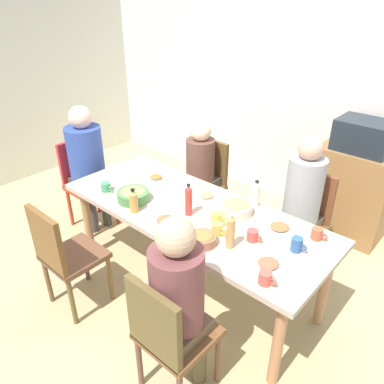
{
  "coord_description": "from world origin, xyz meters",
  "views": [
    {
      "loc": [
        1.6,
        -1.79,
        2.21
      ],
      "look_at": [
        0.0,
        0.0,
        0.89
      ],
      "focal_mm": 34.88,
      "sensor_mm": 36.0,
      "label": 1
    }
  ],
  "objects_px": {
    "dining_table": "(192,218)",
    "cup_2": "(217,229)",
    "plate_3": "(268,265)",
    "cup_0": "(317,234)",
    "cup_6": "(266,278)",
    "bottle_2": "(231,232)",
    "chair_3": "(168,334)",
    "person_1": "(87,157)",
    "plate_4": "(156,178)",
    "plate_2": "(279,228)",
    "cup_5": "(217,218)",
    "microwave": "(364,136)",
    "chair_1": "(85,178)",
    "chair_2": "(64,253)",
    "bottle_0": "(134,201)",
    "side_cabinet": "(351,193)",
    "cup_4": "(253,235)",
    "person_3": "(178,295)",
    "bottle_1": "(256,194)",
    "person_0": "(302,198)",
    "cup_3": "(297,245)",
    "plate_1": "(166,221)",
    "bottle_3": "(189,200)",
    "chair_0": "(303,218)",
    "bowl_0": "(203,239)",
    "bowl_1": "(133,195)",
    "person_4": "(199,167)",
    "chair_4": "(205,179)",
    "bowl_2": "(236,208)",
    "cup_1": "(106,187)"
  },
  "relations": [
    {
      "from": "chair_1",
      "to": "bowl_0",
      "type": "bearing_deg",
      "value": -8.62
    },
    {
      "from": "plate_3",
      "to": "cup_0",
      "type": "height_order",
      "value": "cup_0"
    },
    {
      "from": "person_3",
      "to": "plate_4",
      "type": "relative_size",
      "value": 6.14
    },
    {
      "from": "chair_1",
      "to": "bottle_0",
      "type": "xyz_separation_m",
      "value": [
        1.15,
        -0.31,
        0.32
      ]
    },
    {
      "from": "plate_1",
      "to": "bottle_0",
      "type": "relative_size",
      "value": 1.34
    },
    {
      "from": "dining_table",
      "to": "side_cabinet",
      "type": "distance_m",
      "value": 1.75
    },
    {
      "from": "bottle_1",
      "to": "bowl_2",
      "type": "bearing_deg",
      "value": -104.2
    },
    {
      "from": "dining_table",
      "to": "cup_2",
      "type": "height_order",
      "value": "cup_2"
    },
    {
      "from": "dining_table",
      "to": "plate_4",
      "type": "height_order",
      "value": "plate_4"
    },
    {
      "from": "plate_4",
      "to": "cup_2",
      "type": "height_order",
      "value": "cup_2"
    },
    {
      "from": "plate_4",
      "to": "cup_3",
      "type": "distance_m",
      "value": 1.4
    },
    {
      "from": "chair_3",
      "to": "cup_0",
      "type": "xyz_separation_m",
      "value": [
        0.33,
        1.08,
        0.27
      ]
    },
    {
      "from": "plate_2",
      "to": "cup_5",
      "type": "height_order",
      "value": "cup_5"
    },
    {
      "from": "person_3",
      "to": "chair_4",
      "type": "height_order",
      "value": "person_3"
    },
    {
      "from": "plate_2",
      "to": "cup_6",
      "type": "bearing_deg",
      "value": -67.86
    },
    {
      "from": "person_0",
      "to": "plate_2",
      "type": "distance_m",
      "value": 0.52
    },
    {
      "from": "dining_table",
      "to": "chair_2",
      "type": "height_order",
      "value": "chair_2"
    },
    {
      "from": "person_1",
      "to": "cup_0",
      "type": "relative_size",
      "value": 11.57
    },
    {
      "from": "person_3",
      "to": "bottle_1",
      "type": "bearing_deg",
      "value": 101.29
    },
    {
      "from": "chair_1",
      "to": "cup_4",
      "type": "height_order",
      "value": "chair_1"
    },
    {
      "from": "chair_4",
      "to": "microwave",
      "type": "bearing_deg",
      "value": 34.57
    },
    {
      "from": "dining_table",
      "to": "bowl_0",
      "type": "xyz_separation_m",
      "value": [
        0.34,
        -0.27,
        0.12
      ]
    },
    {
      "from": "cup_5",
      "to": "chair_3",
      "type": "bearing_deg",
      "value": -70.14
    },
    {
      "from": "plate_2",
      "to": "microwave",
      "type": "distance_m",
      "value": 1.44
    },
    {
      "from": "chair_2",
      "to": "cup_4",
      "type": "relative_size",
      "value": 8.06
    },
    {
      "from": "cup_6",
      "to": "bottle_2",
      "type": "relative_size",
      "value": 0.45
    },
    {
      "from": "bottle_2",
      "to": "dining_table",
      "type": "bearing_deg",
      "value": 159.71
    },
    {
      "from": "bottle_0",
      "to": "side_cabinet",
      "type": "xyz_separation_m",
      "value": [
        0.94,
        1.92,
        -0.38
      ]
    },
    {
      "from": "cup_6",
      "to": "cup_1",
      "type": "bearing_deg",
      "value": 177.51
    },
    {
      "from": "chair_0",
      "to": "cup_3",
      "type": "relative_size",
      "value": 8.39
    },
    {
      "from": "cup_3",
      "to": "cup_6",
      "type": "height_order",
      "value": "cup_3"
    },
    {
      "from": "bowl_2",
      "to": "cup_1",
      "type": "bearing_deg",
      "value": -156.63
    },
    {
      "from": "plate_1",
      "to": "bottle_3",
      "type": "distance_m",
      "value": 0.22
    },
    {
      "from": "cup_3",
      "to": "bottle_1",
      "type": "xyz_separation_m",
      "value": [
        -0.51,
        0.3,
        0.05
      ]
    },
    {
      "from": "person_1",
      "to": "plate_4",
      "type": "relative_size",
      "value": 6.32
    },
    {
      "from": "bottle_0",
      "to": "chair_0",
      "type": "bearing_deg",
      "value": 52.95
    },
    {
      "from": "person_4",
      "to": "bottle_2",
      "type": "height_order",
      "value": "person_4"
    },
    {
      "from": "person_0",
      "to": "cup_4",
      "type": "bearing_deg",
      "value": -88.31
    },
    {
      "from": "cup_2",
      "to": "cup_5",
      "type": "bearing_deg",
      "value": 129.43
    },
    {
      "from": "person_1",
      "to": "person_4",
      "type": "height_order",
      "value": "person_1"
    },
    {
      "from": "person_4",
      "to": "bottle_3",
      "type": "xyz_separation_m",
      "value": [
        0.57,
        -0.78,
        0.18
      ]
    },
    {
      "from": "chair_2",
      "to": "chair_1",
      "type": "bearing_deg",
      "value": 138.83
    },
    {
      "from": "plate_3",
      "to": "chair_3",
      "type": "bearing_deg",
      "value": -111.26
    },
    {
      "from": "cup_3",
      "to": "microwave",
      "type": "xyz_separation_m",
      "value": [
        -0.19,
        1.54,
        0.25
      ]
    },
    {
      "from": "person_1",
      "to": "person_0",
      "type": "bearing_deg",
      "value": 20.49
    },
    {
      "from": "dining_table",
      "to": "cup_5",
      "type": "relative_size",
      "value": 18.76
    },
    {
      "from": "chair_1",
      "to": "cup_5",
      "type": "xyz_separation_m",
      "value": [
        1.71,
        -0.02,
        0.27
      ]
    },
    {
      "from": "person_0",
      "to": "person_3",
      "type": "distance_m",
      "value": 1.42
    },
    {
      "from": "cup_4",
      "to": "bowl_1",
      "type": "bearing_deg",
      "value": -169.79
    },
    {
      "from": "chair_1",
      "to": "chair_2",
      "type": "height_order",
      "value": "same"
    }
  ]
}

